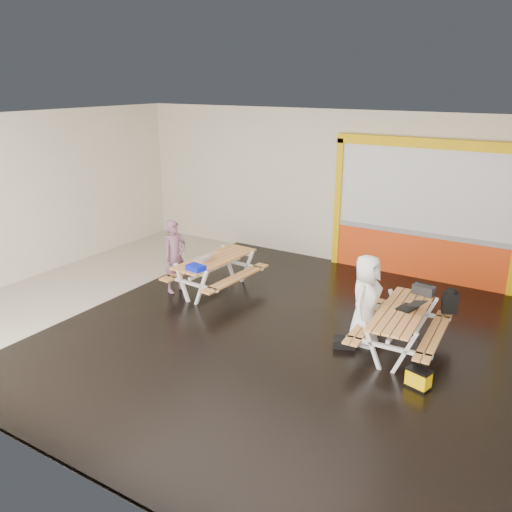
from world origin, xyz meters
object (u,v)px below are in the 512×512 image
Objects in this scene: laptop_left at (205,257)px; picnic_table_left at (216,266)px; laptop_right at (411,306)px; picnic_table_right at (401,320)px; backpack at (450,301)px; toolbox at (424,290)px; person_left at (175,256)px; dark_case at (344,342)px; blue_pouch at (196,268)px; fluke_bag at (418,379)px; person_right at (366,301)px.

picnic_table_left is at bearing 61.96° from laptop_left.
laptop_right is at bearing -2.50° from laptop_left.
picnic_table_right is 1.04m from backpack.
person_left is at bearing -170.86° from toolbox.
dark_case is at bearing -10.58° from laptop_left.
backpack is at bearing 15.24° from blue_pouch.
backpack reaches higher than fluke_bag.
picnic_table_left is 3.24m from dark_case.
laptop_left is (-3.41, 0.31, 0.03)m from person_right.
dark_case is (3.11, -0.80, -0.46)m from picnic_table_left.
laptop_right is 1.25m from fluke_bag.
fluke_bag is at bearing -58.61° from picnic_table_right.
picnic_table_right is at bearing -120.56° from backpack.
backpack is at bearing 7.79° from laptop_left.
person_right reaches higher than picnic_table_left.
dark_case is 0.94× the size of fluke_bag.
toolbox is 1.06× the size of dark_case.
dark_case is at bearing -154.35° from laptop_right.
blue_pouch is at bearing -174.44° from laptop_right.
picnic_table_left is 4.01m from toolbox.
person_right reaches higher than laptop_left.
toolbox is 0.92× the size of backpack.
person_left is 4.09× the size of laptop_left.
toolbox is (0.11, 0.80, 0.25)m from picnic_table_right.
person_left is at bearing -158.96° from laptop_left.
backpack is (1.10, 0.93, -0.10)m from person_right.
laptop_left is 0.96× the size of fluke_bag.
laptop_left is 3.34m from dark_case.
laptop_left is 4.73m from fluke_bag.
person_left is 3.92× the size of toolbox.
toolbox is 0.45m from backpack.
backpack reaches higher than dark_case.
picnic_table_right is at bearing 22.82° from dark_case.
dark_case is (3.79, -0.38, -0.68)m from person_left.
backpack is 1.15× the size of dark_case.
toolbox is at bearing 15.59° from blue_pouch.
picnic_table_right reaches higher than fluke_bag.
laptop_right is 3.90m from blue_pouch.
backpack is (4.31, 1.17, -0.12)m from blue_pouch.
picnic_table_right is at bearing 4.30° from blue_pouch.
laptop_left reaches higher than fluke_bag.
person_left reaches higher than laptop_right.
picnic_table_right is at bearing -97.73° from toolbox.
picnic_table_left is 5.58× the size of dark_case.
laptop_right reaches higher than dark_case.
person_right reaches higher than blue_pouch.
fluke_bag is (1.13, -0.86, -0.59)m from person_right.
laptop_left is (0.58, 0.22, 0.01)m from person_left.
person_right reaches higher than laptop_right.
fluke_bag is at bearing -14.51° from laptop_left.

